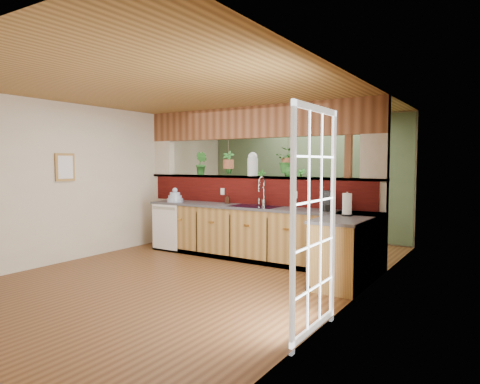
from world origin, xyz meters
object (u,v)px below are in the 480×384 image
Objects in this scene: paper_towel at (347,205)px; soap_dispenser at (227,199)px; dish_stack at (175,198)px; coffee_maker at (329,202)px; shelving_console at (284,214)px; faucet at (262,190)px; glass_jar at (253,164)px.

soap_dispenser is at bearing 167.12° from paper_towel.
dish_stack is 2.92m from coffee_maker.
dish_stack reaches higher than shelving_console.
paper_towel reaches higher than soap_dispenser.
faucet reaches higher than soap_dispenser.
dish_stack is at bearing -160.26° from glass_jar.
faucet reaches higher than dish_stack.
paper_towel is at bearing -67.97° from shelving_console.
shelving_console is at bearing 99.79° from glass_jar.
soap_dispenser is at bearing 14.64° from dish_stack.
coffee_maker is (1.92, -0.11, 0.05)m from soap_dispenser.
glass_jar is (-1.97, 0.77, 0.55)m from paper_towel.
paper_towel is at bearing -18.40° from faucet.
dish_stack is 3.35m from paper_towel.
glass_jar reaches higher than coffee_maker.
dish_stack is 1.58m from glass_jar.
dish_stack is 1.76× the size of soap_dispenser.
soap_dispenser is (-0.70, -0.01, -0.18)m from faucet.
dish_stack is 2.65m from shelving_console.
faucet is 1.63× the size of coffee_maker.
paper_towel is 0.21× the size of shelving_console.
soap_dispenser is 0.11× the size of shelving_console.
faucet is at bearing 161.60° from paper_towel.
glass_jar is at bearing -98.88° from shelving_console.
shelving_console is (-2.30, 2.67, -0.55)m from paper_towel.
shelving_console is at bearing 66.41° from dish_stack.
faucet is 0.32× the size of shelving_console.
coffee_maker is at bearing -12.40° from glass_jar.
dish_stack is at bearing 162.87° from coffee_maker.
faucet is 1.73m from dish_stack.
glass_jar is 0.27× the size of shelving_console.
soap_dispenser is at bearing -179.09° from faucet.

